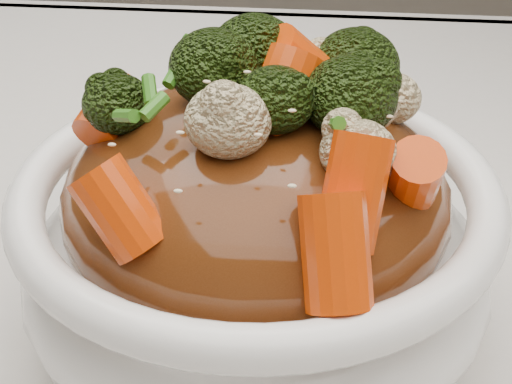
# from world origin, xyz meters

# --- Properties ---
(tablecloth) EXTENTS (1.20, 0.80, 0.04)m
(tablecloth) POSITION_xyz_m (0.00, 0.00, 0.73)
(tablecloth) COLOR silver
(tablecloth) RESTS_ON dining_table
(bowl) EXTENTS (0.25, 0.25, 0.08)m
(bowl) POSITION_xyz_m (-0.01, -0.04, 0.79)
(bowl) COLOR white
(bowl) RESTS_ON tablecloth
(sauce_base) EXTENTS (0.20, 0.20, 0.09)m
(sauce_base) POSITION_xyz_m (-0.01, -0.04, 0.82)
(sauce_base) COLOR #4F250D
(sauce_base) RESTS_ON bowl
(carrots) EXTENTS (0.20, 0.20, 0.05)m
(carrots) POSITION_xyz_m (-0.01, -0.04, 0.88)
(carrots) COLOR #DB4007
(carrots) RESTS_ON sauce_base
(broccoli) EXTENTS (0.20, 0.20, 0.04)m
(broccoli) POSITION_xyz_m (-0.01, -0.04, 0.88)
(broccoli) COLOR black
(broccoli) RESTS_ON sauce_base
(cauliflower) EXTENTS (0.20, 0.20, 0.04)m
(cauliflower) POSITION_xyz_m (-0.01, -0.04, 0.88)
(cauliflower) COLOR beige
(cauliflower) RESTS_ON sauce_base
(scallions) EXTENTS (0.15, 0.15, 0.02)m
(scallions) POSITION_xyz_m (-0.01, -0.04, 0.88)
(scallions) COLOR #31731A
(scallions) RESTS_ON sauce_base
(sesame_seeds) EXTENTS (0.18, 0.18, 0.01)m
(sesame_seeds) POSITION_xyz_m (-0.01, -0.04, 0.88)
(sesame_seeds) COLOR beige
(sesame_seeds) RESTS_ON sauce_base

